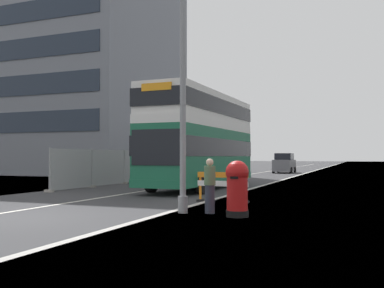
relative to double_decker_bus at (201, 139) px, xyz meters
The scene contains 12 objects.
ground 12.23m from the double_decker_bus, 90.96° to the right, with size 140.00×280.00×0.10m.
double_decker_bus is the anchor object (origin of this frame).
lamppost_foreground 10.02m from the double_decker_bus, 72.77° to the right, with size 0.29×0.70×9.51m.
red_pillar_postbox 10.77m from the double_decker_bus, 64.14° to the right, with size 0.65×0.65×1.57m.
roadworks_barrier 7.06m from the double_decker_bus, 63.03° to the right, with size 1.97×0.54×1.10m.
construction_site_fence 7.04m from the double_decker_bus, 147.76° to the left, with size 0.44×17.20×2.10m.
car_oncoming_near 15.93m from the double_decker_bus, 104.24° to the left, with size 2.00×4.05×2.10m.
car_receding_mid 23.17m from the double_decker_bus, 89.21° to the left, with size 1.94×3.89×1.98m.
bare_tree_far_verge_near 28.77m from the double_decker_bus, 115.99° to the left, with size 3.38×3.66×4.73m.
bare_tree_far_verge_mid 38.39m from the double_decker_bus, 109.55° to the left, with size 2.19×2.69×5.48m.
pedestrian_at_kerb 10.06m from the double_decker_bus, 68.10° to the right, with size 0.34×0.34×1.62m.
backdrop_office_block 31.53m from the double_decker_bus, 147.73° to the left, with size 29.11×16.11×25.34m.
Camera 1 is at (8.83, -9.37, 1.69)m, focal length 40.95 mm.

